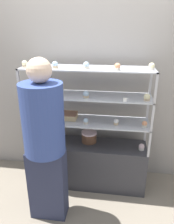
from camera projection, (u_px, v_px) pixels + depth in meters
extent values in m
plane|color=gray|center=(87.00, 181.00, 2.92)|extent=(20.00, 20.00, 0.00)
cube|color=gray|center=(91.00, 80.00, 2.77)|extent=(8.00, 0.05, 2.60)
cube|color=#333338|center=(87.00, 163.00, 2.82)|extent=(1.46, 0.40, 0.58)
cube|color=#B7B7BC|center=(36.00, 123.00, 2.92)|extent=(0.02, 0.02, 0.31)
cube|color=#B7B7BC|center=(146.00, 129.00, 2.74)|extent=(0.02, 0.02, 0.31)
cube|color=#B7B7BC|center=(25.00, 136.00, 2.57)|extent=(0.02, 0.02, 0.31)
cube|color=#B7B7BC|center=(149.00, 144.00, 2.39)|extent=(0.02, 0.02, 0.31)
cube|color=#B7BCC6|center=(87.00, 121.00, 2.60)|extent=(1.46, 0.40, 0.01)
cube|color=#B7B7BC|center=(34.00, 100.00, 2.81)|extent=(0.02, 0.02, 0.31)
cube|color=#B7B7BC|center=(148.00, 106.00, 2.62)|extent=(0.02, 0.02, 0.31)
cube|color=#B7B7BC|center=(22.00, 111.00, 2.46)|extent=(0.02, 0.02, 0.31)
cube|color=#B7B7BC|center=(152.00, 118.00, 2.27)|extent=(0.02, 0.02, 0.31)
cube|color=#B7BCC6|center=(87.00, 96.00, 2.49)|extent=(1.46, 0.40, 0.01)
cube|color=#B7B7BC|center=(32.00, 76.00, 2.69)|extent=(0.02, 0.02, 0.31)
cube|color=#B7B7BC|center=(151.00, 80.00, 2.51)|extent=(0.02, 0.02, 0.31)
cube|color=#B7B7BC|center=(19.00, 84.00, 2.35)|extent=(0.02, 0.02, 0.31)
cube|color=#B7B7BC|center=(156.00, 89.00, 2.16)|extent=(0.02, 0.02, 0.31)
cube|color=#B7BCC6|center=(87.00, 68.00, 2.37)|extent=(1.46, 0.40, 0.01)
cylinder|color=brown|center=(89.00, 138.00, 2.74)|extent=(0.18, 0.18, 0.12)
cylinder|color=silver|center=(89.00, 133.00, 2.72)|extent=(0.19, 0.19, 0.02)
cube|color=#DBBC84|center=(69.00, 116.00, 2.65)|extent=(0.18, 0.18, 0.06)
cube|color=#8C5B42|center=(69.00, 113.00, 2.64)|extent=(0.19, 0.18, 0.01)
cylinder|color=white|center=(33.00, 142.00, 2.73)|extent=(0.06, 0.06, 0.03)
sphere|color=silver|center=(33.00, 140.00, 2.71)|extent=(0.07, 0.07, 0.07)
cylinder|color=white|center=(141.00, 149.00, 2.58)|extent=(0.06, 0.06, 0.03)
sphere|color=silver|center=(142.00, 146.00, 2.56)|extent=(0.07, 0.07, 0.07)
cube|color=white|center=(48.00, 147.00, 2.60)|extent=(0.04, 0.00, 0.04)
cylinder|color=white|center=(32.00, 118.00, 2.62)|extent=(0.05, 0.05, 0.03)
sphere|color=#F4EAB2|center=(31.00, 116.00, 2.61)|extent=(0.06, 0.06, 0.06)
cylinder|color=beige|center=(85.00, 123.00, 2.51)|extent=(0.05, 0.05, 0.03)
sphere|color=silver|center=(85.00, 120.00, 2.50)|extent=(0.06, 0.06, 0.06)
cylinder|color=#CCB28C|center=(116.00, 123.00, 2.49)|extent=(0.05, 0.05, 0.03)
sphere|color=white|center=(116.00, 121.00, 2.48)|extent=(0.06, 0.06, 0.06)
cylinder|color=beige|center=(144.00, 126.00, 2.43)|extent=(0.05, 0.05, 0.03)
sphere|color=#E5996B|center=(145.00, 123.00, 2.42)|extent=(0.06, 0.06, 0.06)
cube|color=white|center=(53.00, 123.00, 2.47)|extent=(0.04, 0.00, 0.04)
cylinder|color=white|center=(28.00, 95.00, 2.46)|extent=(0.06, 0.06, 0.02)
sphere|color=silver|center=(28.00, 92.00, 2.45)|extent=(0.07, 0.07, 0.07)
cylinder|color=#CCB28C|center=(86.00, 96.00, 2.40)|extent=(0.06, 0.06, 0.02)
sphere|color=silver|center=(86.00, 94.00, 2.39)|extent=(0.07, 0.07, 0.07)
cylinder|color=#CCB28C|center=(147.00, 99.00, 2.30)|extent=(0.06, 0.06, 0.02)
sphere|color=#F4EAB2|center=(147.00, 97.00, 2.29)|extent=(0.07, 0.07, 0.07)
cube|color=white|center=(125.00, 100.00, 2.25)|extent=(0.04, 0.00, 0.04)
cylinder|color=#CCB28C|center=(25.00, 66.00, 2.39)|extent=(0.06, 0.06, 0.03)
sphere|color=#F4EAB2|center=(25.00, 63.00, 2.38)|extent=(0.06, 0.06, 0.06)
cylinder|color=#CCB28C|center=(55.00, 67.00, 2.34)|extent=(0.06, 0.06, 0.03)
sphere|color=silver|center=(55.00, 64.00, 2.32)|extent=(0.06, 0.06, 0.06)
cylinder|color=beige|center=(86.00, 67.00, 2.31)|extent=(0.06, 0.06, 0.03)
sphere|color=silver|center=(86.00, 65.00, 2.30)|extent=(0.06, 0.06, 0.06)
cylinder|color=beige|center=(117.00, 69.00, 2.23)|extent=(0.06, 0.06, 0.03)
sphere|color=#E5996B|center=(117.00, 66.00, 2.21)|extent=(0.06, 0.06, 0.06)
cylinder|color=beige|center=(151.00, 69.00, 2.24)|extent=(0.06, 0.06, 0.03)
sphere|color=#F4EAB2|center=(152.00, 66.00, 2.23)|extent=(0.06, 0.06, 0.06)
cube|color=white|center=(47.00, 68.00, 2.25)|extent=(0.04, 0.00, 0.04)
cube|color=#282D47|center=(48.00, 184.00, 2.29)|extent=(0.38, 0.21, 0.79)
cylinder|color=#33478C|center=(43.00, 119.00, 2.02)|extent=(0.40, 0.40, 0.69)
sphere|color=beige|center=(39.00, 70.00, 1.86)|extent=(0.22, 0.22, 0.22)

